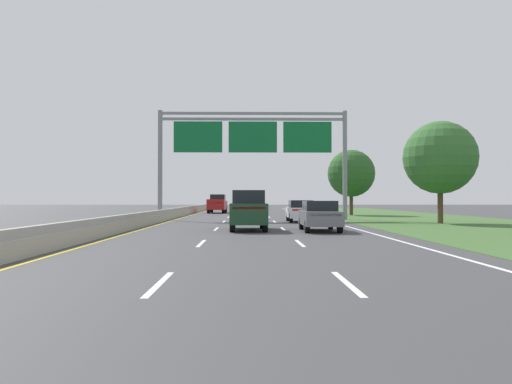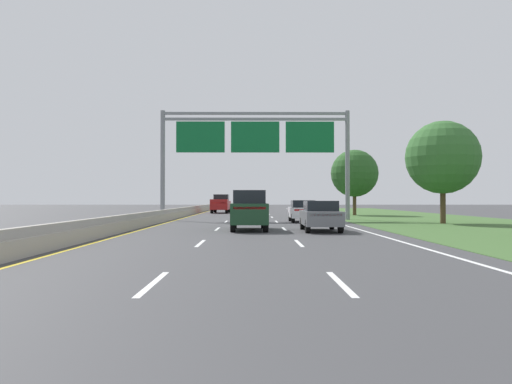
% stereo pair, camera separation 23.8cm
% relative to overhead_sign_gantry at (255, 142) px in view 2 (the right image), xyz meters
% --- Properties ---
extents(ground_plane, '(220.00, 220.00, 0.00)m').
position_rel_overhead_sign_gantry_xyz_m(ground_plane, '(-0.30, -5.52, -6.19)').
color(ground_plane, '#3D3D3F').
extents(lane_striping, '(11.96, 106.00, 0.01)m').
position_rel_overhead_sign_gantry_xyz_m(lane_striping, '(-0.30, -5.98, -6.19)').
color(lane_striping, white).
rests_on(lane_striping, ground).
extents(grass_verge_right, '(14.00, 110.00, 0.02)m').
position_rel_overhead_sign_gantry_xyz_m(grass_verge_right, '(13.65, -5.52, -6.18)').
color(grass_verge_right, '#3D602D').
rests_on(grass_verge_right, ground).
extents(median_barrier_concrete, '(0.60, 110.00, 0.85)m').
position_rel_overhead_sign_gantry_xyz_m(median_barrier_concrete, '(-6.90, -5.52, -5.84)').
color(median_barrier_concrete, '#A8A399').
rests_on(median_barrier_concrete, ground).
extents(overhead_sign_gantry, '(15.06, 0.42, 8.69)m').
position_rel_overhead_sign_gantry_xyz_m(overhead_sign_gantry, '(0.00, 0.00, 0.00)').
color(overhead_sign_gantry, gray).
rests_on(overhead_sign_gantry, ground).
extents(pickup_truck_red, '(2.15, 5.46, 2.20)m').
position_rel_overhead_sign_gantry_xyz_m(pickup_truck_red, '(-3.98, 19.77, -5.12)').
color(pickup_truck_red, maroon).
rests_on(pickup_truck_red, ground).
extents(car_darkgreen_centre_lane_suv, '(1.97, 4.73, 2.11)m').
position_rel_overhead_sign_gantry_xyz_m(car_darkgreen_centre_lane_suv, '(-0.38, -13.13, -5.10)').
color(car_darkgreen_centre_lane_suv, '#193D23').
rests_on(car_darkgreen_centre_lane_suv, ground).
extents(car_white_right_lane_sedan, '(1.84, 4.41, 1.57)m').
position_rel_overhead_sign_gantry_xyz_m(car_white_right_lane_sedan, '(3.42, -3.46, -5.38)').
color(car_white_right_lane_sedan, silver).
rests_on(car_white_right_lane_sedan, ground).
extents(car_grey_right_lane_sedan, '(1.87, 4.42, 1.57)m').
position_rel_overhead_sign_gantry_xyz_m(car_grey_right_lane_sedan, '(3.31, -13.96, -5.38)').
color(car_grey_right_lane_sedan, slate).
rests_on(car_grey_right_lane_sedan, ground).
extents(roadside_tree_mid, '(4.90, 4.90, 6.91)m').
position_rel_overhead_sign_gantry_xyz_m(roadside_tree_mid, '(12.56, -6.25, -1.75)').
color(roadside_tree_mid, '#4C3823').
rests_on(roadside_tree_mid, ground).
extents(roadside_tree_far, '(4.78, 4.78, 6.65)m').
position_rel_overhead_sign_gantry_xyz_m(roadside_tree_far, '(10.10, 10.99, -1.94)').
color(roadside_tree_far, '#4C3823').
rests_on(roadside_tree_far, ground).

